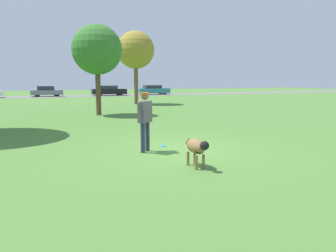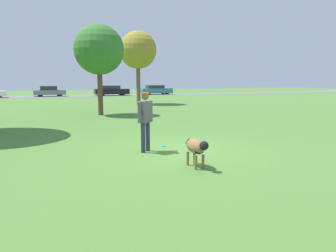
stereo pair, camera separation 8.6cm
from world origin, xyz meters
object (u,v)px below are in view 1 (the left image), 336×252
tree_mid_center (97,50)px  frisbee (163,146)px  parked_car_grey (46,91)px  parked_car_teal (153,90)px  dog (197,147)px  tree_far_right (136,50)px  person (145,116)px  parked_car_black (109,91)px

tree_mid_center → frisbee: bearing=-89.2°
parked_car_grey → parked_car_teal: parked_car_teal is taller
dog → tree_far_right: 21.48m
person → parked_car_black: person is taller
person → dog: size_ratio=1.60×
person → dog: (0.60, -2.15, -0.56)m
frisbee → parked_car_black: size_ratio=0.05×
person → tree_mid_center: size_ratio=0.33×
frisbee → parked_car_grey: bearing=93.6°
parked_car_black → parked_car_grey: bearing=177.8°
person → parked_car_black: 35.06m
frisbee → tree_mid_center: (-0.14, 10.20, 3.86)m
dog → tree_mid_center: size_ratio=0.21×
person → tree_far_right: size_ratio=0.28×
tree_mid_center → dog: bearing=-90.2°
tree_far_right → parked_car_grey: size_ratio=1.61×
parked_car_grey → dog: bearing=-88.6°
parked_car_black → tree_mid_center: bearing=-101.3°
tree_mid_center → parked_car_grey: tree_mid_center is taller
tree_far_right → parked_car_black: tree_far_right is taller
parked_car_grey → frisbee: bearing=-88.1°
dog → parked_car_teal: 39.25m
dog → tree_far_right: tree_far_right is taller
parked_car_teal → tree_far_right: bearing=-114.7°
dog → frisbee: 2.77m
parked_car_grey → parked_car_black: bearing=-6.3°
parked_car_grey → parked_car_teal: (14.34, 0.00, 0.01)m
tree_far_right → tree_mid_center: size_ratio=1.16×
person → parked_car_teal: bearing=30.3°
parked_car_teal → person: bearing=-110.4°
dog → parked_car_grey: bearing=-177.0°
person → frisbee: 1.44m
dog → parked_car_teal: size_ratio=0.24×
tree_far_right → tree_mid_center: bearing=-121.7°
frisbee → parked_car_black: 34.36m
person → parked_car_grey: bearing=52.8°
frisbee → parked_car_teal: size_ratio=0.05×
dog → frisbee: (0.19, 2.72, -0.50)m
person → tree_far_right: bearing=34.3°
parked_car_teal → tree_mid_center: bearing=-117.0°
person → parked_car_grey: 35.12m
frisbee → dog: bearing=-94.1°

